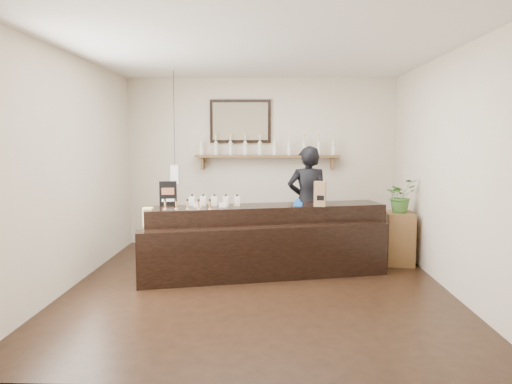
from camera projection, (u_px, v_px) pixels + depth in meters
name	position (u px, v px, depth m)	size (l,w,h in m)	color
ground	(258.00, 286.00, 6.09)	(5.00, 5.00, 0.00)	black
room_shell	(258.00, 146.00, 5.91)	(5.00, 5.00, 5.00)	beige
back_wall_decor	(252.00, 141.00, 8.27)	(2.66, 0.96, 1.69)	brown
counter	(266.00, 242.00, 6.62)	(3.26, 1.61, 1.05)	black
promo_sign	(168.00, 193.00, 6.68)	(0.23, 0.08, 0.32)	black
paper_bag	(320.00, 194.00, 6.57)	(0.17, 0.14, 0.33)	olive
tape_dispenser	(298.00, 203.00, 6.61)	(0.12, 0.07, 0.10)	blue
side_cabinet	(399.00, 238.00, 7.14)	(0.42, 0.54, 0.74)	brown
potted_plant	(401.00, 196.00, 7.07)	(0.43, 0.37, 0.48)	#3D6F2C
shopkeeper	(308.00, 195.00, 7.51)	(0.69, 0.45, 1.90)	black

